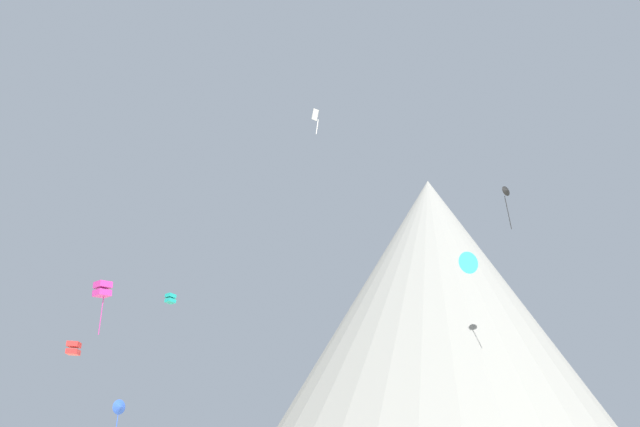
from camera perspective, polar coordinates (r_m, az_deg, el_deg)
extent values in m
cone|color=gray|center=(113.74, 8.56, -9.36)|extent=(81.22, 81.22, 50.36)
cone|color=gray|center=(107.54, 8.56, -11.26)|extent=(47.08, 47.08, 40.96)
cone|color=gray|center=(114.53, 6.02, -12.96)|extent=(52.98, 52.98, 36.88)
cone|color=#33BCDB|center=(78.99, 10.85, -3.59)|extent=(2.21, 1.16, 2.28)
cube|color=#D1339E|center=(72.88, -15.76, -5.68)|extent=(1.81, 1.81, 0.63)
cube|color=#D1339E|center=(73.07, -15.70, -5.10)|extent=(1.81, 1.81, 0.63)
cylinder|color=#D1339E|center=(72.38, -15.83, -7.22)|extent=(0.27, 0.30, 3.45)
cube|color=teal|center=(75.34, -10.97, -6.34)|extent=(1.14, 1.14, 0.44)
cube|color=teal|center=(75.45, -10.95, -6.00)|extent=(1.14, 1.14, 0.44)
cube|color=red|center=(64.35, -17.74, -9.70)|extent=(0.95, 0.93, 0.46)
cube|color=red|center=(64.46, -17.68, -9.19)|extent=(0.95, 0.93, 0.46)
cone|color=blue|center=(74.96, -14.52, -13.64)|extent=(1.20, 1.30, 1.38)
cone|color=black|center=(92.73, 13.59, 1.65)|extent=(1.23, 1.02, 1.26)
cylinder|color=black|center=(91.75, 13.69, 0.08)|extent=(0.47, 0.31, 4.18)
cube|color=white|center=(75.19, -0.36, 7.30)|extent=(0.69, 0.75, 1.07)
cylinder|color=white|center=(74.57, -0.21, 6.41)|extent=(0.27, 0.08, 1.55)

